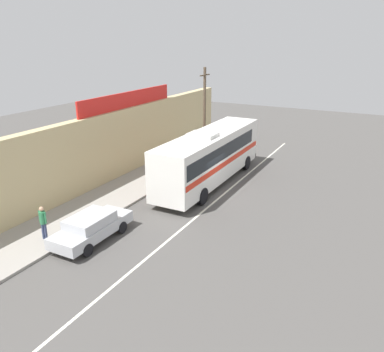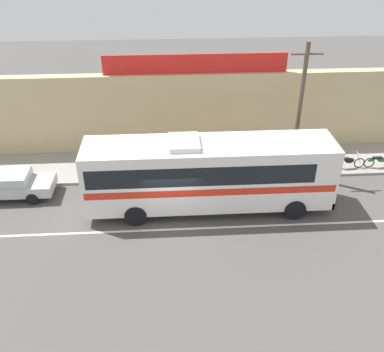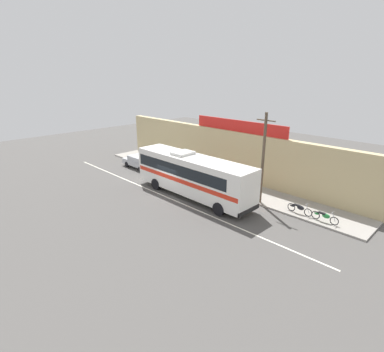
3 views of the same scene
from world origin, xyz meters
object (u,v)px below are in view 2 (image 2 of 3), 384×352
Objects in this scene: motorcycle_red at (348,162)px; motorcycle_black at (380,161)px; intercity_bus at (207,172)px; parked_car at (9,184)px; utility_pole at (299,110)px.

motorcycle_red is 1.00× the size of motorcycle_black.
motorcycle_black is (1.90, -0.01, 0.00)m from motorcycle_red.
motorcycle_black is (10.22, 3.11, -1.50)m from intercity_bus.
parked_car reaches higher than motorcycle_red.
motorcycle_black is at bearing 4.12° from parked_car.
intercity_bus is 6.08m from utility_pole.
utility_pole is (5.04, 2.87, 1.84)m from intercity_bus.
motorcycle_red is (3.28, 0.25, -3.34)m from utility_pole.
parked_car is 18.46m from motorcycle_red.
utility_pole is 3.71× the size of motorcycle_red.
intercity_bus is at bearing -159.41° from motorcycle_red.
utility_pole is at bearing 4.62° from parked_car.
motorcycle_red and motorcycle_black have the same top height.
intercity_bus is 2.63× the size of parked_car.
intercity_bus is 10.79m from motorcycle_black.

